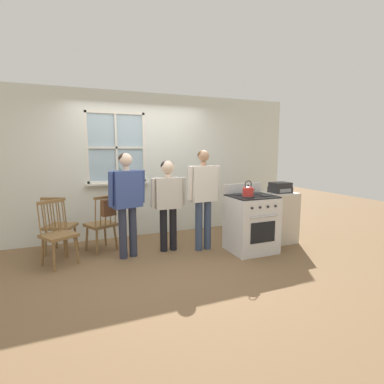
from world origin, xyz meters
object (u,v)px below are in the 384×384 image
Objects in this scene: chair_center_cluster at (58,235)px; kettle at (248,191)px; stereo at (280,188)px; chair_by_window at (101,225)px; person_elderly_left at (127,195)px; person_teen_center at (168,196)px; side_counter at (278,217)px; chair_near_wall at (60,227)px; handbag at (108,207)px; stove at (251,223)px; person_adult_right at (203,191)px; potted_plant at (120,178)px.

kettle is at bearing -44.05° from chair_center_cluster.
chair_center_cluster is 2.74× the size of stereo.
chair_by_window and chair_center_cluster have the same top height.
stereo is at bearing -21.39° from person_elderly_left.
person_teen_center is 2.05m from side_counter.
chair_near_wall is 0.87m from handbag.
kettle reaches higher than stove.
person_teen_center is at bearing -171.39° from chair_near_wall.
chair_by_window is at bearing 166.52° from side_counter.
person_teen_center is at bearing -10.64° from person_elderly_left.
chair_near_wall is at bearing 58.68° from chair_center_cluster.
handbag is (0.72, -0.35, 0.33)m from chair_near_wall.
person_adult_right reaches higher than side_counter.
kettle reaches higher than chair_by_window.
stove is at bearing 132.72° from chair_by_window.
kettle is 0.27× the size of side_counter.
person_teen_center is (1.64, -0.55, 0.47)m from chair_near_wall.
kettle is at bearing -23.52° from handbag.
side_counter is at bearing -26.99° from potted_plant.
person_elderly_left is (0.97, -0.61, 0.54)m from chair_near_wall.
person_teen_center is (1.01, -0.41, 0.47)m from chair_by_window.
person_teen_center is 4.62× the size of potted_plant.
kettle is at bearing -47.97° from person_adult_right.
stove reaches higher than chair_center_cluster.
chair_near_wall is 3.77× the size of kettle.
handbag is (-2.15, 0.74, 0.29)m from stove.
stove is 0.92m from stereo.
person_adult_right reaches higher than chair_near_wall.
person_elderly_left reaches higher than chair_center_cluster.
stove is at bearing -21.43° from person_teen_center.
chair_by_window is 0.63× the size of person_teen_center.
person_teen_center is at bearing -30.75° from chair_center_cluster.
chair_center_cluster is at bearing -137.27° from potted_plant.
person_teen_center reaches higher than potted_plant.
person_teen_center reaches higher than side_counter.
side_counter is (0.89, 0.37, -0.57)m from kettle.
person_adult_right is 1.52× the size of stove.
chair_near_wall is 3.07m from stove.
stove is 0.77m from side_counter.
potted_plant is at bearing 13.12° from chair_center_cluster.
stove is (2.88, -1.09, 0.04)m from chair_near_wall.
stereo is (0.89, 0.35, -0.04)m from kettle.
kettle is at bearing -140.49° from stove.
chair_near_wall is 1.00× the size of chair_center_cluster.
potted_plant is at bearing 135.04° from kettle.
kettle is (2.09, -1.08, 0.59)m from chair_by_window.
chair_center_cluster is at bearing 165.56° from kettle.
chair_near_wall is 1.33m from potted_plant.
kettle reaches higher than chair_center_cluster.
chair_center_cluster is 2.28m from person_adult_right.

